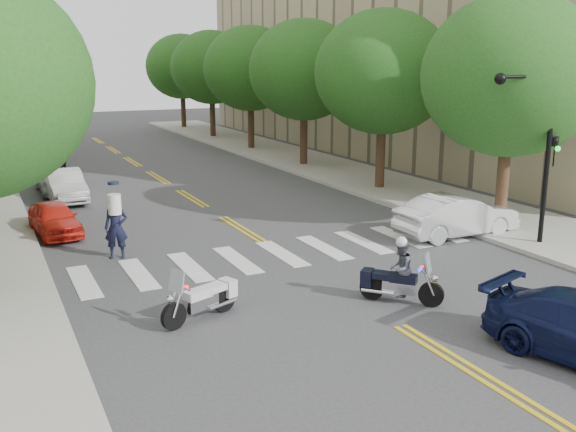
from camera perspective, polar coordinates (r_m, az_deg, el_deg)
ground at (r=15.52m, az=9.93°, el=-9.65°), size 140.00×140.00×0.00m
sidewalk_right at (r=38.48m, az=2.32°, el=4.65°), size 5.00×60.00×0.15m
tree_r_0 at (r=24.60m, az=19.21°, el=11.68°), size 6.40×6.40×8.45m
tree_r_1 at (r=30.80m, az=8.46°, el=12.52°), size 6.40×6.40×8.45m
tree_r_2 at (r=37.68m, az=1.44°, el=12.84°), size 6.40×6.40×8.45m
tree_r_3 at (r=44.94m, az=-3.37°, el=12.95°), size 6.40×6.40×8.45m
tree_r_4 at (r=52.41m, az=-6.84°, el=12.98°), size 6.40×6.40×8.45m
tree_r_5 at (r=60.02m, az=-9.43°, el=12.97°), size 6.40×6.40×8.45m
traffic_signal_pole at (r=22.20m, az=21.41°, el=6.61°), size 2.82×0.42×6.00m
motorcycle_police at (r=16.72m, az=9.77°, el=-5.03°), size 1.65×1.76×1.77m
motorcycle_parked at (r=15.74m, az=-7.33°, el=-7.27°), size 2.12×1.08×1.42m
officer_standing at (r=20.81m, az=-15.03°, el=-1.01°), size 0.83×0.67×1.98m
convertible at (r=23.44m, az=14.77°, el=0.03°), size 4.55×1.59×1.50m
parked_car_a at (r=24.35m, az=-20.04°, el=-0.22°), size 1.76×3.63×1.19m
parked_car_b at (r=30.13m, az=-19.23°, el=2.57°), size 1.55×4.22×1.38m
parked_car_c at (r=32.06m, az=-19.64°, el=2.92°), size 1.90×4.04×1.11m
parked_car_d at (r=40.46m, az=-21.10°, el=5.09°), size 2.43×4.98×1.39m
parked_car_e at (r=41.39m, az=-22.74°, el=4.96°), size 1.68×3.54×1.17m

